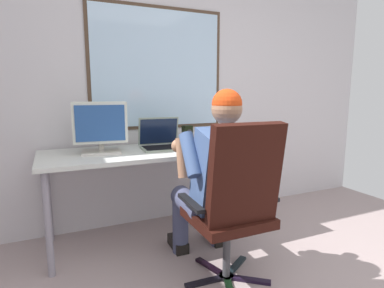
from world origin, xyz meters
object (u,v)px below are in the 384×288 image
office_chair (236,199)px  wine_glass (205,138)px  person_seated (217,178)px  book_stack (214,139)px  laptop (161,140)px  desk (153,158)px  crt_monitor (100,124)px  desk_speaker (187,135)px

office_chair → wine_glass: 0.77m
person_seated → book_stack: person_seated is taller
wine_glass → laptop: bearing=143.5°
wine_glass → desk: bearing=155.9°
office_chair → book_stack: bearing=69.8°
person_seated → laptop: bearing=103.6°
office_chair → person_seated: person_seated is taller
person_seated → book_stack: bearing=63.8°
person_seated → crt_monitor: size_ratio=3.03×
office_chair → person_seated: bearing=88.0°
office_chair → person_seated: 0.26m
wine_glass → crt_monitor: bearing=166.6°
crt_monitor → book_stack: size_ratio=2.04×
desk → book_stack: book_stack is taller
office_chair → crt_monitor: size_ratio=2.58×
laptop → wine_glass: size_ratio=2.55×
crt_monitor → desk_speaker: bearing=7.8°
crt_monitor → desk_speaker: (0.76, 0.10, -0.14)m
crt_monitor → book_stack: crt_monitor is taller
office_chair → wine_glass: bearing=78.9°
desk → wine_glass: bearing=-24.1°
person_seated → desk_speaker: person_seated is taller
crt_monitor → book_stack: (0.99, 0.03, -0.18)m
desk → person_seated: 0.68m
office_chair → laptop: bearing=99.5°
crt_monitor → wine_glass: (0.78, -0.19, -0.13)m
wine_glass → desk_speaker: 0.29m
book_stack → desk_speaker: bearing=163.1°
office_chair → book_stack: (0.34, 0.93, 0.21)m
desk_speaker → crt_monitor: bearing=-172.2°
crt_monitor → wine_glass: crt_monitor is taller
crt_monitor → laptop: size_ratio=1.13×
laptop → person_seated: bearing=-76.4°
desk → office_chair: 0.92m
desk → person_seated: bearing=-68.4°
desk → desk_speaker: desk_speaker is taller
wine_glass → office_chair: bearing=-101.1°
desk → book_stack: 0.59m
crt_monitor → desk: bearing=-2.5°
desk → desk_speaker: (0.35, 0.12, 0.15)m
desk → laptop: laptop is taller
laptop → wine_glass: laptop is taller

